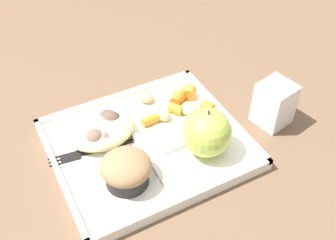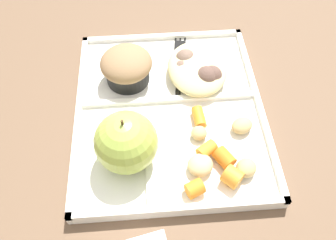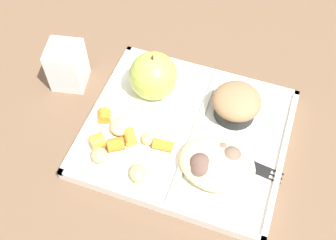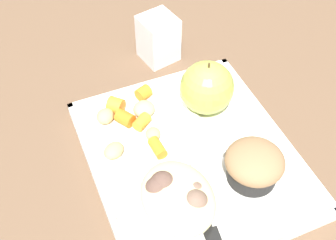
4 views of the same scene
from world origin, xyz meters
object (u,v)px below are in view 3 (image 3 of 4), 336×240
object	(u,v)px
plastic_fork	(244,163)
milk_carton	(67,66)
bran_muffin	(236,104)
green_apple	(153,76)
lunch_tray	(186,134)

from	to	relation	value
plastic_fork	milk_carton	distance (m)	0.37
bran_muffin	milk_carton	distance (m)	0.32
green_apple	plastic_fork	bearing A→B (deg)	-25.38
lunch_tray	bran_muffin	world-z (taller)	bran_muffin
bran_muffin	plastic_fork	world-z (taller)	bran_muffin
lunch_tray	plastic_fork	distance (m)	0.11
bran_muffin	plastic_fork	distance (m)	0.11
lunch_tray	bran_muffin	distance (m)	0.10
plastic_fork	green_apple	bearing A→B (deg)	154.62
green_apple	bran_muffin	size ratio (longest dim) A/B	1.12
milk_carton	plastic_fork	bearing A→B (deg)	-23.24
plastic_fork	milk_carton	xyz separation A→B (m)	(-0.36, 0.07, 0.03)
bran_muffin	plastic_fork	size ratio (longest dim) A/B	0.55
green_apple	bran_muffin	bearing A→B (deg)	0.00
bran_muffin	lunch_tray	bearing A→B (deg)	-136.82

